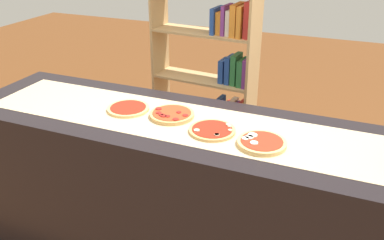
{
  "coord_description": "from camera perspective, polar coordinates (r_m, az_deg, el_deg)",
  "views": [
    {
      "loc": [
        0.76,
        -1.83,
        1.92
      ],
      "look_at": [
        0.0,
        0.0,
        0.97
      ],
      "focal_mm": 38.92,
      "sensor_mm": 36.0,
      "label": 1
    }
  ],
  "objects": [
    {
      "name": "parchment_paper",
      "position": [
        2.2,
        0.0,
        -0.45
      ],
      "size": [
        2.38,
        0.47,
        0.0
      ],
      "primitive_type": "cube",
      "color": "tan",
      "rests_on": "counter"
    },
    {
      "name": "bookshelf",
      "position": [
        3.33,
        3.55,
        5.54
      ],
      "size": [
        0.86,
        0.33,
        1.53
      ],
      "color": "tan",
      "rests_on": "ground_plane"
    },
    {
      "name": "pizza_plain_0",
      "position": [
        2.38,
        -8.73,
        1.57
      ],
      "size": [
        0.24,
        0.24,
        0.02
      ],
      "color": "#DBB26B",
      "rests_on": "parchment_paper"
    },
    {
      "name": "pizza_mushroom_2",
      "position": [
        2.11,
        2.79,
        -1.41
      ],
      "size": [
        0.24,
        0.24,
        0.02
      ],
      "color": "tan",
      "rests_on": "parchment_paper"
    },
    {
      "name": "counter",
      "position": [
        2.45,
        0.0,
        -10.52
      ],
      "size": [
        2.66,
        0.72,
        0.95
      ],
      "primitive_type": "cube",
      "color": "black",
      "rests_on": "ground_plane"
    },
    {
      "name": "pizza_mozzarella_3",
      "position": [
        2.01,
        9.5,
        -3.1
      ],
      "size": [
        0.24,
        0.24,
        0.03
      ],
      "color": "#DBB26B",
      "rests_on": "parchment_paper"
    },
    {
      "name": "pizza_pepperoni_1",
      "position": [
        2.27,
        -2.79,
        0.75
      ],
      "size": [
        0.24,
        0.24,
        0.03
      ],
      "color": "tan",
      "rests_on": "parchment_paper"
    }
  ]
}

